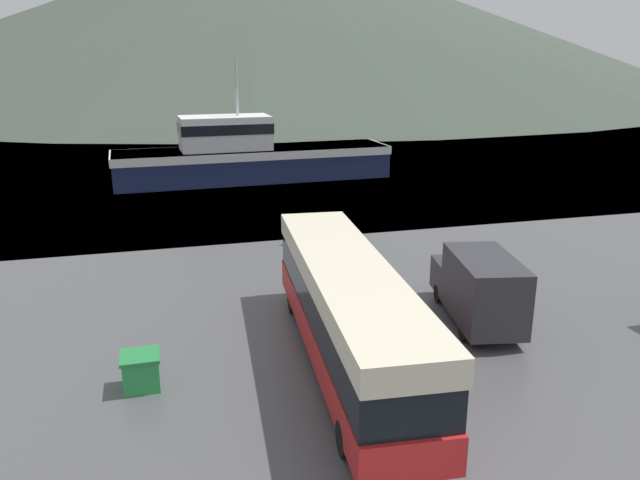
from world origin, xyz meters
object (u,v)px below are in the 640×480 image
Objects in this scene: tour_bus at (347,309)px; fishing_boat at (248,156)px; storage_bin at (141,371)px; delivery_van at (479,287)px.

fishing_boat is (1.56, 30.41, -0.03)m from tour_bus.
fishing_boat is at bearing 75.59° from storage_bin.
fishing_boat is (-3.95, 28.56, 0.47)m from delivery_van.
fishing_boat reaches higher than delivery_van.
storage_bin is at bearing -16.81° from fishing_boat.
storage_bin is (-11.71, -1.65, -0.84)m from delivery_van.
storage_bin is at bearing -177.49° from tour_bus.
delivery_van is 11.86m from storage_bin.
tour_bus is 5.83m from delivery_van.
tour_bus is at bearing -5.34° from fishing_boat.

